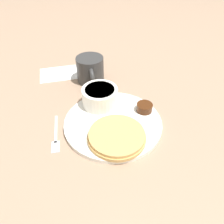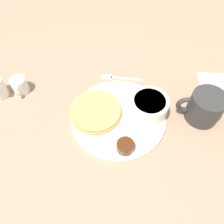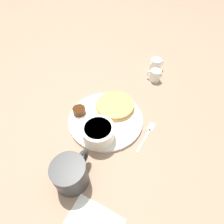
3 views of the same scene
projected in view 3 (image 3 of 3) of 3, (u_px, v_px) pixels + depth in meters
name	position (u px, v px, depth m)	size (l,w,h in m)	color
ground_plane	(106.00, 120.00, 0.64)	(4.00, 4.00, 0.00)	#9E7F66
plate	(106.00, 119.00, 0.63)	(0.27, 0.27, 0.01)	white
pancake_stack	(115.00, 105.00, 0.66)	(0.15, 0.15, 0.02)	tan
bowl	(98.00, 132.00, 0.55)	(0.10, 0.10, 0.05)	white
syrup_cup	(79.00, 111.00, 0.64)	(0.05, 0.05, 0.02)	#47230F
butter_ramekin	(92.00, 138.00, 0.55)	(0.04, 0.04, 0.04)	white
coffee_mug	(71.00, 173.00, 0.46)	(0.09, 0.12, 0.09)	#333333
creamer_pitcher_near	(155.00, 75.00, 0.77)	(0.07, 0.05, 0.05)	white
creamer_pitcher_far	(155.00, 66.00, 0.81)	(0.06, 0.06, 0.07)	white
fork	(148.00, 133.00, 0.60)	(0.04, 0.13, 0.00)	silver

